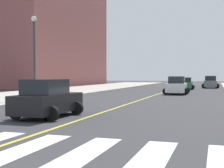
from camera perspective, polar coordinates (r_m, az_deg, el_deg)
The scene contains 9 objects.
crosswalk_paint at distance 10.27m, azimuth -18.96°, elevation -10.26°, with size 13.50×4.00×0.01m.
lane_divider_paint at distance 44.50m, azimuth 10.02°, elevation -1.13°, with size 0.16×80.00×0.01m, color yellow.
low_rise_brick_west at distance 65.85m, azimuth -12.29°, elevation 9.51°, with size 16.00×32.00×22.42m, color brown.
car_white_nearest at distance 36.18m, azimuth 11.33°, elevation -0.31°, with size 2.78×4.41×1.95m.
car_yellow_second at distance 61.30m, azimuth 16.81°, elevation 0.32°, with size 2.50×3.93×1.73m.
car_green_third at distance 48.31m, azimuth 12.91°, elevation 0.03°, with size 2.51×3.96×1.75m.
car_black_fourth at distance 16.48m, azimuth -11.35°, elevation -2.67°, with size 2.69×4.27×1.89m.
car_gray_fifth at distance 54.73m, azimuth 16.99°, elevation 0.29°, with size 2.76×4.40×1.96m.
street_lamp at distance 26.48m, azimuth -13.58°, elevation 5.90°, with size 0.44×0.44×6.62m.
Camera 1 is at (6.04, -4.04, 2.10)m, focal length 51.85 mm.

